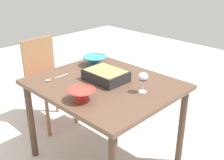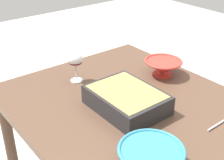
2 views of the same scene
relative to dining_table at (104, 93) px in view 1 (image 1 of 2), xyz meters
The scene contains 8 objects.
ground_plane 0.66m from the dining_table, ahead, with size 8.00×8.00×0.00m, color beige.
dining_table is the anchor object (origin of this frame).
chair 0.93m from the dining_table, behind, with size 0.39×0.39×0.93m.
wine_glass 0.40m from the dining_table, 12.62° to the left, with size 0.07×0.07×0.16m.
casserole_dish 0.15m from the dining_table, 118.47° to the left, with size 0.33×0.25×0.09m.
mixing_bowl 0.37m from the dining_table, 71.46° to the right, with size 0.20×0.20×0.08m.
small_bowl 0.44m from the dining_table, 148.34° to the left, with size 0.22×0.22×0.09m.
serving_spoon 0.44m from the dining_table, 142.96° to the right, with size 0.03×0.22×0.01m.
Camera 1 is at (1.46, -1.40, 1.65)m, focal length 44.24 mm.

